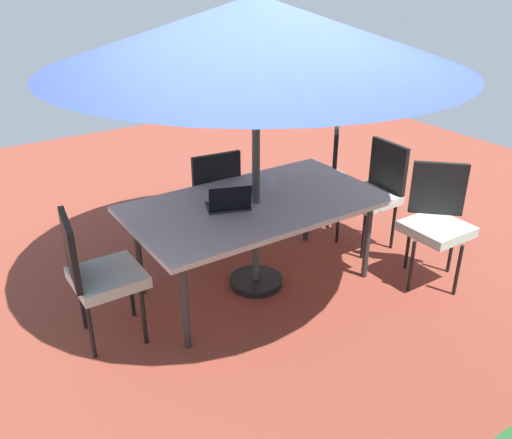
{
  "coord_description": "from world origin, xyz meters",
  "views": [
    {
      "loc": [
        2.11,
        3.2,
        2.47
      ],
      "look_at": [
        0.0,
        0.0,
        0.6
      ],
      "focal_mm": 37.95,
      "sensor_mm": 36.0,
      "label": 1
    }
  ],
  "objects_px": {
    "laptop": "(229,204)",
    "cup": "(270,183)",
    "chair_northwest": "(437,219)",
    "patio_umbrella": "(256,33)",
    "chair_south": "(211,195)",
    "chair_east": "(97,271)",
    "chair_west": "(374,190)",
    "dining_table": "(256,208)",
    "chair_southwest": "(319,169)"
  },
  "relations": [
    {
      "from": "chair_south",
      "to": "cup",
      "type": "distance_m",
      "value": 0.68
    },
    {
      "from": "dining_table",
      "to": "chair_east",
      "type": "relative_size",
      "value": 2.02
    },
    {
      "from": "dining_table",
      "to": "chair_west",
      "type": "relative_size",
      "value": 2.02
    },
    {
      "from": "cup",
      "to": "chair_west",
      "type": "bearing_deg",
      "value": 172.46
    },
    {
      "from": "dining_table",
      "to": "laptop",
      "type": "distance_m",
      "value": 0.26
    },
    {
      "from": "patio_umbrella",
      "to": "chair_northwest",
      "type": "xyz_separation_m",
      "value": [
        -1.3,
        0.71,
        -1.45
      ]
    },
    {
      "from": "chair_southwest",
      "to": "chair_east",
      "type": "bearing_deg",
      "value": -33.05
    },
    {
      "from": "dining_table",
      "to": "chair_east",
      "type": "distance_m",
      "value": 1.29
    },
    {
      "from": "chair_northwest",
      "to": "chair_south",
      "type": "height_order",
      "value": "same"
    },
    {
      "from": "dining_table",
      "to": "cup",
      "type": "xyz_separation_m",
      "value": [
        -0.24,
        -0.15,
        0.1
      ]
    },
    {
      "from": "chair_east",
      "to": "chair_south",
      "type": "xyz_separation_m",
      "value": [
        -1.28,
        -0.72,
        0.0
      ]
    },
    {
      "from": "laptop",
      "to": "chair_northwest",
      "type": "bearing_deg",
      "value": 175.12
    },
    {
      "from": "patio_umbrella",
      "to": "chair_south",
      "type": "distance_m",
      "value": 1.63
    },
    {
      "from": "dining_table",
      "to": "chair_south",
      "type": "distance_m",
      "value": 0.75
    },
    {
      "from": "dining_table",
      "to": "chair_southwest",
      "type": "xyz_separation_m",
      "value": [
        -1.22,
        -0.7,
        -0.15
      ]
    },
    {
      "from": "patio_umbrella",
      "to": "chair_northwest",
      "type": "distance_m",
      "value": 2.07
    },
    {
      "from": "chair_northwest",
      "to": "laptop",
      "type": "relative_size",
      "value": 2.55
    },
    {
      "from": "patio_umbrella",
      "to": "chair_east",
      "type": "xyz_separation_m",
      "value": [
        1.28,
        -0.01,
        -1.45
      ]
    },
    {
      "from": "patio_umbrella",
      "to": "chair_south",
      "type": "height_order",
      "value": "patio_umbrella"
    },
    {
      "from": "dining_table",
      "to": "cup",
      "type": "distance_m",
      "value": 0.3
    },
    {
      "from": "chair_southwest",
      "to": "chair_northwest",
      "type": "distance_m",
      "value": 1.41
    },
    {
      "from": "chair_west",
      "to": "chair_east",
      "type": "relative_size",
      "value": 1.0
    },
    {
      "from": "chair_southwest",
      "to": "chair_west",
      "type": "distance_m",
      "value": 0.69
    },
    {
      "from": "chair_west",
      "to": "chair_northwest",
      "type": "bearing_deg",
      "value": 2.25
    },
    {
      "from": "dining_table",
      "to": "chair_southwest",
      "type": "distance_m",
      "value": 1.42
    },
    {
      "from": "chair_southwest",
      "to": "laptop",
      "type": "relative_size",
      "value": 2.55
    },
    {
      "from": "dining_table",
      "to": "chair_northwest",
      "type": "relative_size",
      "value": 2.02
    },
    {
      "from": "chair_northwest",
      "to": "laptop",
      "type": "bearing_deg",
      "value": -161.0
    },
    {
      "from": "chair_west",
      "to": "chair_east",
      "type": "distance_m",
      "value": 2.58
    },
    {
      "from": "patio_umbrella",
      "to": "chair_east",
      "type": "height_order",
      "value": "patio_umbrella"
    },
    {
      "from": "cup",
      "to": "chair_southwest",
      "type": "bearing_deg",
      "value": -150.9
    },
    {
      "from": "chair_southwest",
      "to": "chair_south",
      "type": "bearing_deg",
      "value": -49.94
    },
    {
      "from": "chair_west",
      "to": "dining_table",
      "type": "bearing_deg",
      "value": -87.26
    },
    {
      "from": "dining_table",
      "to": "patio_umbrella",
      "type": "xyz_separation_m",
      "value": [
        0.0,
        0.0,
        1.3
      ]
    },
    {
      "from": "chair_northwest",
      "to": "chair_east",
      "type": "bearing_deg",
      "value": -151.84
    },
    {
      "from": "chair_west",
      "to": "chair_south",
      "type": "height_order",
      "value": "same"
    },
    {
      "from": "chair_east",
      "to": "chair_northwest",
      "type": "distance_m",
      "value": 2.68
    },
    {
      "from": "chair_east",
      "to": "chair_south",
      "type": "distance_m",
      "value": 1.47
    },
    {
      "from": "chair_southwest",
      "to": "dining_table",
      "type": "bearing_deg",
      "value": -18.7
    },
    {
      "from": "chair_south",
      "to": "cup",
      "type": "relative_size",
      "value": 9.29
    },
    {
      "from": "chair_west",
      "to": "laptop",
      "type": "xyz_separation_m",
      "value": [
        1.54,
        0.01,
        0.25
      ]
    },
    {
      "from": "laptop",
      "to": "dining_table",
      "type": "bearing_deg",
      "value": -160.31
    },
    {
      "from": "chair_northwest",
      "to": "laptop",
      "type": "xyz_separation_m",
      "value": [
        1.54,
        -0.71,
        0.25
      ]
    },
    {
      "from": "dining_table",
      "to": "patio_umbrella",
      "type": "bearing_deg",
      "value": 0.0
    },
    {
      "from": "chair_east",
      "to": "laptop",
      "type": "xyz_separation_m",
      "value": [
        -1.04,
        0.01,
        0.25
      ]
    },
    {
      "from": "laptop",
      "to": "cup",
      "type": "distance_m",
      "value": 0.51
    },
    {
      "from": "chair_southwest",
      "to": "chair_northwest",
      "type": "bearing_deg",
      "value": 44.54
    },
    {
      "from": "chair_southwest",
      "to": "laptop",
      "type": "xyz_separation_m",
      "value": [
        1.47,
        0.7,
        0.25
      ]
    },
    {
      "from": "chair_south",
      "to": "chair_west",
      "type": "bearing_deg",
      "value": 157.51
    },
    {
      "from": "chair_east",
      "to": "chair_south",
      "type": "height_order",
      "value": "same"
    }
  ]
}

